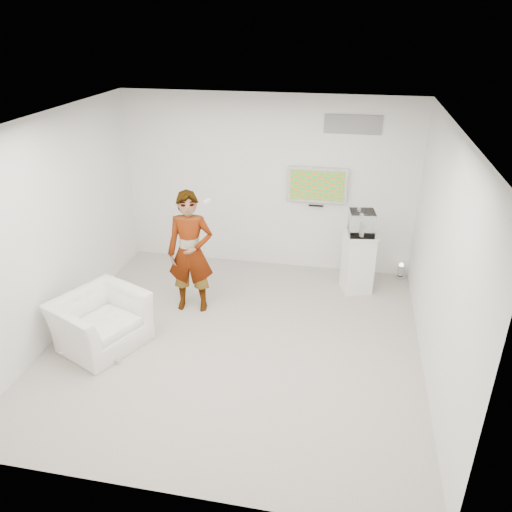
% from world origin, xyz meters
% --- Properties ---
extents(room, '(5.01, 5.01, 3.00)m').
position_xyz_m(room, '(0.00, 0.00, 1.50)').
color(room, '#ACA69D').
rests_on(room, ground).
extents(tv, '(1.00, 0.08, 0.60)m').
position_xyz_m(tv, '(0.85, 2.45, 1.55)').
color(tv, silver).
rests_on(tv, room).
extents(logo_decal, '(0.90, 0.02, 0.30)m').
position_xyz_m(logo_decal, '(1.35, 2.49, 2.55)').
color(logo_decal, slate).
rests_on(logo_decal, room).
extents(person, '(0.73, 0.53, 1.87)m').
position_xyz_m(person, '(-0.84, 0.77, 0.94)').
color(person, white).
rests_on(person, room).
extents(armchair, '(1.34, 1.41, 0.72)m').
position_xyz_m(armchair, '(-1.78, -0.39, 0.36)').
color(armchair, white).
rests_on(armchair, room).
extents(pedestal, '(0.60, 0.60, 0.99)m').
position_xyz_m(pedestal, '(1.61, 1.82, 0.49)').
color(pedestal, white).
rests_on(pedestal, room).
extents(floor_uplight, '(0.18, 0.18, 0.27)m').
position_xyz_m(floor_uplight, '(2.36, 2.36, 0.14)').
color(floor_uplight, silver).
rests_on(floor_uplight, room).
extents(vitrine, '(0.43, 0.43, 0.38)m').
position_xyz_m(vitrine, '(1.61, 1.82, 1.18)').
color(vitrine, white).
rests_on(vitrine, pedestal).
extents(console, '(0.08, 0.16, 0.21)m').
position_xyz_m(console, '(1.61, 1.82, 1.10)').
color(console, white).
rests_on(console, pedestal).
extents(wii_remote, '(0.08, 0.16, 0.04)m').
position_xyz_m(wii_remote, '(-0.61, 0.95, 1.68)').
color(wii_remote, white).
rests_on(wii_remote, person).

